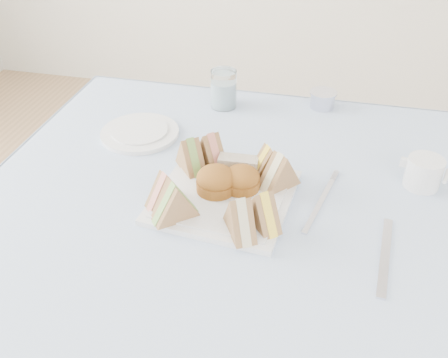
% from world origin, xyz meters
% --- Properties ---
extents(table, '(0.90, 0.90, 0.74)m').
position_xyz_m(table, '(0.00, 0.00, 0.37)').
color(table, brown).
rests_on(table, floor).
extents(tablecloth, '(1.02, 1.02, 0.01)m').
position_xyz_m(tablecloth, '(0.00, 0.00, 0.74)').
color(tablecloth, '#B1C7F8').
rests_on(tablecloth, table).
extents(serving_plate, '(0.29, 0.29, 0.01)m').
position_xyz_m(serving_plate, '(0.00, 0.01, 0.75)').
color(serving_plate, silver).
rests_on(serving_plate, tablecloth).
extents(sandwich_fl_a, '(0.08, 0.09, 0.07)m').
position_xyz_m(sandwich_fl_a, '(-0.10, -0.04, 0.79)').
color(sandwich_fl_a, brown).
rests_on(sandwich_fl_a, serving_plate).
extents(sandwich_fl_b, '(0.09, 0.09, 0.08)m').
position_xyz_m(sandwich_fl_b, '(-0.07, -0.08, 0.80)').
color(sandwich_fl_b, brown).
rests_on(sandwich_fl_b, serving_plate).
extents(sandwich_fr_a, '(0.08, 0.09, 0.07)m').
position_xyz_m(sandwich_fr_a, '(0.09, -0.06, 0.80)').
color(sandwich_fr_a, brown).
rests_on(sandwich_fr_a, serving_plate).
extents(sandwich_fr_b, '(0.08, 0.09, 0.08)m').
position_xyz_m(sandwich_fr_b, '(0.06, -0.09, 0.80)').
color(sandwich_fr_b, brown).
rests_on(sandwich_fr_b, serving_plate).
extents(sandwich_bl_a, '(0.09, 0.09, 0.08)m').
position_xyz_m(sandwich_bl_a, '(-0.09, 0.08, 0.80)').
color(sandwich_bl_a, brown).
rests_on(sandwich_bl_a, serving_plate).
extents(sandwich_bl_b, '(0.09, 0.09, 0.08)m').
position_xyz_m(sandwich_bl_b, '(-0.05, 0.11, 0.80)').
color(sandwich_bl_b, brown).
rests_on(sandwich_bl_b, serving_plate).
extents(sandwich_br_a, '(0.09, 0.09, 0.08)m').
position_xyz_m(sandwich_br_a, '(0.11, 0.06, 0.80)').
color(sandwich_br_a, brown).
rests_on(sandwich_br_a, serving_plate).
extents(sandwich_br_b, '(0.09, 0.08, 0.07)m').
position_xyz_m(sandwich_br_b, '(0.08, 0.10, 0.79)').
color(sandwich_br_b, brown).
rests_on(sandwich_br_b, serving_plate).
extents(scone_left, '(0.08, 0.08, 0.05)m').
position_xyz_m(scone_left, '(-0.01, 0.02, 0.78)').
color(scone_left, brown).
rests_on(scone_left, serving_plate).
extents(scone_right, '(0.08, 0.08, 0.05)m').
position_xyz_m(scone_right, '(0.03, 0.03, 0.78)').
color(scone_right, brown).
rests_on(scone_right, serving_plate).
extents(pastry_slice, '(0.09, 0.04, 0.04)m').
position_xyz_m(pastry_slice, '(0.02, 0.09, 0.78)').
color(pastry_slice, tan).
rests_on(pastry_slice, serving_plate).
extents(side_plate, '(0.22, 0.22, 0.01)m').
position_xyz_m(side_plate, '(-0.25, 0.21, 0.75)').
color(side_plate, silver).
rests_on(side_plate, tablecloth).
extents(water_glass, '(0.07, 0.07, 0.10)m').
position_xyz_m(water_glass, '(-0.09, 0.41, 0.80)').
color(water_glass, white).
rests_on(water_glass, tablecloth).
extents(tea_strainer, '(0.10, 0.10, 0.04)m').
position_xyz_m(tea_strainer, '(0.17, 0.46, 0.77)').
color(tea_strainer, silver).
rests_on(tea_strainer, tablecloth).
extents(knife, '(0.03, 0.21, 0.00)m').
position_xyz_m(knife, '(0.32, -0.09, 0.75)').
color(knife, silver).
rests_on(knife, tablecloth).
extents(fork, '(0.05, 0.19, 0.00)m').
position_xyz_m(fork, '(0.19, 0.03, 0.75)').
color(fork, silver).
rests_on(fork, tablecloth).
extents(creamer_jug, '(0.09, 0.09, 0.07)m').
position_xyz_m(creamer_jug, '(0.40, 0.15, 0.78)').
color(creamer_jug, silver).
rests_on(creamer_jug, tablecloth).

